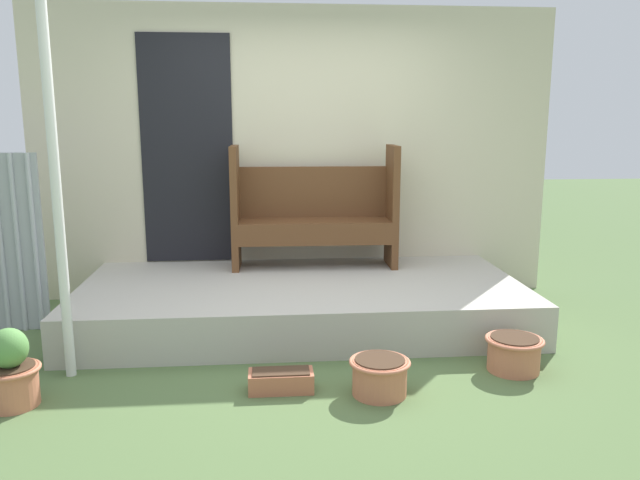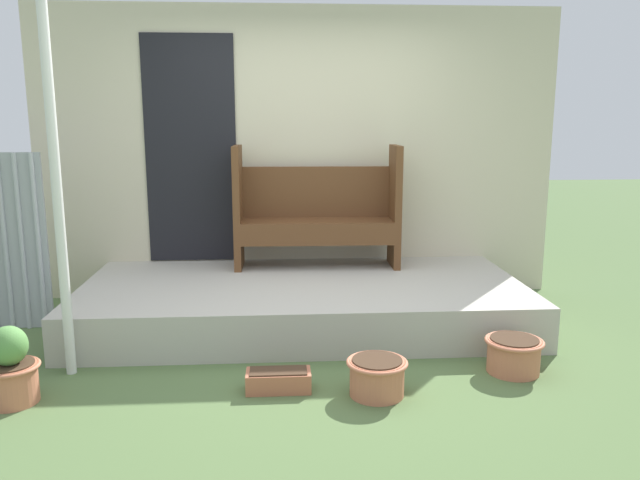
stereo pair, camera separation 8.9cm
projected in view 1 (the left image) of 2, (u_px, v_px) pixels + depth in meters
ground_plane at (318, 361)px, 4.25m from camera, size 24.00×24.00×0.00m
porch_slab at (302, 302)px, 5.02m from camera, size 3.49×1.67×0.34m
house_wall at (291, 155)px, 5.64m from camera, size 4.69×0.08×2.60m
support_post at (56, 191)px, 3.79m from camera, size 0.06×0.06×2.38m
bench at (314, 208)px, 5.46m from camera, size 1.44×0.43×1.06m
flower_pot_left at (11, 373)px, 3.56m from camera, size 0.33×0.33×0.47m
flower_pot_middle at (380, 375)px, 3.72m from camera, size 0.37×0.37×0.22m
flower_pot_right at (514, 352)px, 4.07m from camera, size 0.38×0.38×0.23m
planter_box_rect at (281, 381)px, 3.78m from camera, size 0.39×0.18×0.13m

